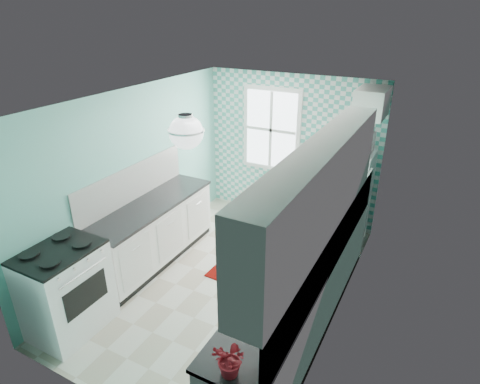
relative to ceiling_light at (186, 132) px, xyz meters
The scene contains 26 objects.
floor 2.47m from the ceiling_light, 90.00° to the left, with size 3.00×4.40×0.02m, color silver.
ceiling 0.82m from the ceiling_light, 90.00° to the left, with size 3.00×4.40×0.02m, color white.
wall_back 3.20m from the ceiling_light, 90.00° to the left, with size 3.00×0.02×2.50m, color #72C8BA.
wall_front 1.77m from the ceiling_light, 90.00° to the right, with size 3.00×0.02×2.50m, color #72C8BA.
wall_left 2.02m from the ceiling_light, 152.09° to the left, with size 0.02×4.40×2.50m, color #72C8BA.
wall_right 2.02m from the ceiling_light, 27.91° to the left, with size 0.02×4.40×2.50m, color #72C8BA.
accent_wall 3.17m from the ceiling_light, 90.00° to the left, with size 3.00×0.01×2.50m, color #49AE9F.
window 3.08m from the ceiling_light, 96.74° to the left, with size 1.04×0.05×1.44m.
backsplash_right 1.91m from the ceiling_light, 15.05° to the left, with size 0.02×3.60×0.51m, color white.
backsplash_left 2.00m from the ceiling_light, 154.02° to the left, with size 0.02×2.15×0.51m, color white.
upper_cabinets_right 1.41m from the ceiling_light, ahead, with size 0.33×3.20×0.90m, color white.
upper_cabinet_fridge 2.93m from the ceiling_light, 63.70° to the left, with size 0.40×0.74×0.40m, color white.
ceiling_light is the anchor object (origin of this frame).
base_cabinets_right 2.26m from the ceiling_light, 18.43° to the left, with size 0.60×3.60×0.90m, color white.
countertop_right 1.88m from the ceiling_light, 18.65° to the left, with size 0.63×3.60×0.04m, color black.
base_cabinets_left 2.34m from the ceiling_light, 148.86° to the left, with size 0.60×2.15×0.90m, color white.
countertop_left 1.97m from the ceiling_light, 148.54° to the left, with size 0.63×2.15×0.04m, color black.
fridge 3.22m from the ceiling_light, 66.73° to the left, with size 0.65×0.65×1.50m.
stove 2.30m from the ceiling_light, 144.97° to the right, with size 0.70×0.87×1.05m.
sink 2.31m from the ceiling_light, 49.36° to the left, with size 0.54×0.46×0.53m.
rug 2.58m from the ceiling_light, 90.46° to the left, with size 0.63×0.89×0.01m, color maroon.
dish_towel 2.61m from the ceiling_light, 61.20° to the left, with size 0.01×0.21×0.31m, color #50C0AA.
fruit_bowl 1.90m from the ceiling_light, 26.34° to the right, with size 0.31×0.31×0.08m, color white.
potted_plant 2.15m from the ceiling_light, 46.80° to the right, with size 0.26×0.23×0.29m, color #A5120A.
soap_bottle 2.43m from the ceiling_light, 52.68° to the left, with size 0.09×0.09×0.19m, color #98B0C9.
microwave 2.89m from the ceiling_light, 66.72° to the left, with size 0.56×0.38×0.31m, color silver.
Camera 1 is at (2.26, -3.95, 3.45)m, focal length 30.00 mm.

